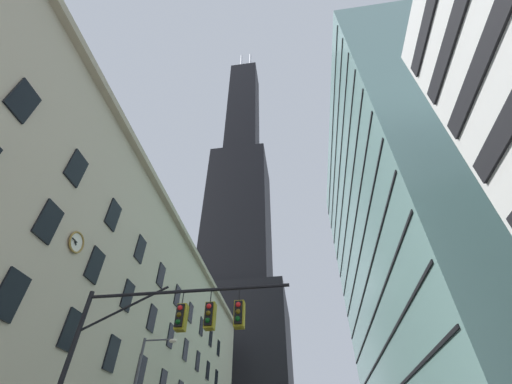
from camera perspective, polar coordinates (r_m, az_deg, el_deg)
The scene contains 4 objects.
station_building at distance 41.62m, azimuth -26.27°, elevation -23.08°, with size 17.56×60.28×24.47m.
dark_skyscraper at distance 102.92m, azimuth -3.25°, elevation -10.49°, with size 28.56×28.56×184.69m.
glass_office_midrise at distance 50.27m, azimuth 26.12°, elevation -8.12°, with size 15.68×44.03×51.92m.
traffic_signal_mast at distance 14.31m, azimuth -15.78°, elevation -23.36°, with size 8.94×0.63×7.91m.
Camera 1 is at (2.46, -9.73, 1.94)m, focal length 22.58 mm.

